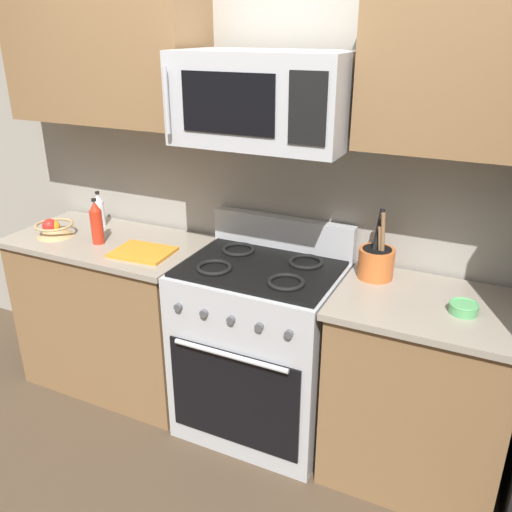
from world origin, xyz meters
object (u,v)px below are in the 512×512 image
Objects in this scene: fruit_basket at (54,229)px; cutting_board at (143,252)px; microwave at (264,99)px; bottle_vinegar at (99,210)px; utensil_crock at (376,261)px; range_oven at (260,347)px; bottle_hot_sauce at (97,223)px; prep_bowl at (464,308)px.

fruit_basket is 0.59m from cutting_board.
microwave is 3.69× the size of bottle_vinegar.
fruit_basket is (-1.73, -0.23, -0.04)m from utensil_crock.
cutting_board is at bearing -169.87° from microwave.
utensil_crock is at bearing 15.89° from range_oven.
microwave is 3.06× the size of bottle_hot_sauce.
fruit_basket is at bearing -115.97° from bottle_vinegar.
bottle_vinegar is at bearing 172.01° from range_oven.
utensil_crock is 1.10× the size of cutting_board.
microwave is at bearing 90.04° from range_oven.
utensil_crock is 0.45m from prep_bowl.
prep_bowl is at bearing -2.20° from range_oven.
microwave is 0.88m from utensil_crock.
utensil_crock is (0.51, 0.15, 0.51)m from range_oven.
bottle_vinegar is at bearing 64.03° from fruit_basket.
utensil_crock reaches higher than bottle_vinegar.
prep_bowl is at bearing -3.78° from microwave.
bottle_hot_sauce is 0.28m from bottle_vinegar.
utensil_crock is 1.31× the size of bottle_hot_sauce.
bottle_vinegar reaches higher than fruit_basket.
cutting_board is (-1.14, -0.23, -0.07)m from utensil_crock.
fruit_basket is at bearing -179.88° from cutting_board.
bottle_vinegar is (-0.47, 0.24, 0.09)m from cutting_board.
microwave is at bearing 176.22° from prep_bowl.
bottle_vinegar is 1.76× the size of prep_bowl.
fruit_basket is 1.00× the size of bottle_vinegar.
prep_bowl is at bearing -5.36° from bottle_vinegar.
bottle_hot_sauce is at bearing -51.87° from bottle_vinegar.
bottle_hot_sauce is 1.84m from prep_bowl.
prep_bowl is (1.54, 0.05, 0.02)m from cutting_board.
range_oven is 1.08m from bottle_hot_sauce.
prep_bowl is at bearing 1.39° from fruit_basket.
utensil_crock is 1.45m from bottle_hot_sauce.
utensil_crock is 2.78× the size of prep_bowl.
fruit_basket is (-1.21, -0.09, 0.48)m from range_oven.
range_oven is at bearing 177.80° from prep_bowl.
fruit_basket is 0.70× the size of cutting_board.
range_oven is at bearing -89.96° from microwave.
microwave is at bearing -6.68° from bottle_vinegar.
microwave is at bearing 5.70° from bottle_hot_sauce.
bottle_vinegar is (-1.10, 0.15, 0.53)m from range_oven.
microwave is 1.43m from fruit_basket.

